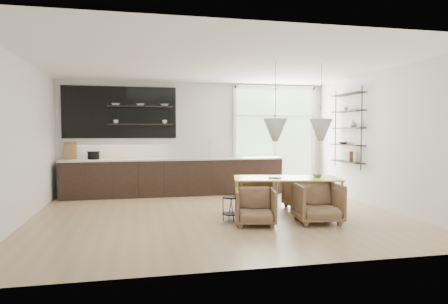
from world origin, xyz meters
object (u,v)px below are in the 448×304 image
at_px(dining_table, 286,180).
at_px(armchair_back_right, 303,193).
at_px(wire_stool, 231,205).
at_px(armchair_front_left, 255,207).
at_px(armchair_back_left, 260,193).
at_px(armchair_front_right, 318,203).

xyz_separation_m(dining_table, armchair_back_right, (0.59, 0.58, -0.36)).
relative_size(dining_table, wire_stool, 4.98).
height_order(armchair_back_right, armchair_front_left, armchair_back_right).
xyz_separation_m(armchair_back_right, wire_stool, (-1.74, -0.79, -0.05)).
bearing_deg(wire_stool, armchair_front_left, -54.27).
relative_size(dining_table, armchair_back_left, 3.16).
bearing_deg(armchair_front_left, dining_table, 51.23).
xyz_separation_m(armchair_back_left, armchair_front_left, (-0.55, -1.53, 0.01)).
xyz_separation_m(armchair_back_left, armchair_back_right, (0.86, -0.30, 0.01)).
height_order(armchair_back_left, armchair_front_right, armchair_front_right).
bearing_deg(armchair_back_left, armchair_back_right, -170.97).
distance_m(dining_table, wire_stool, 1.23).
bearing_deg(armchair_front_right, armchair_back_right, 83.99).
bearing_deg(dining_table, armchair_front_right, -54.19).
bearing_deg(armchair_back_left, armchair_front_right, 137.93).
height_order(dining_table, armchair_front_right, dining_table).
bearing_deg(armchair_back_right, armchair_front_right, 73.72).
xyz_separation_m(dining_table, armchair_back_left, (-0.26, 0.87, -0.37)).
height_order(armchair_front_left, armchair_front_right, armchair_front_right).
relative_size(dining_table, armchair_front_left, 3.07).
relative_size(dining_table, armchair_front_right, 2.72).
xyz_separation_m(armchair_back_left, armchair_front_right, (0.58, -1.60, 0.05)).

